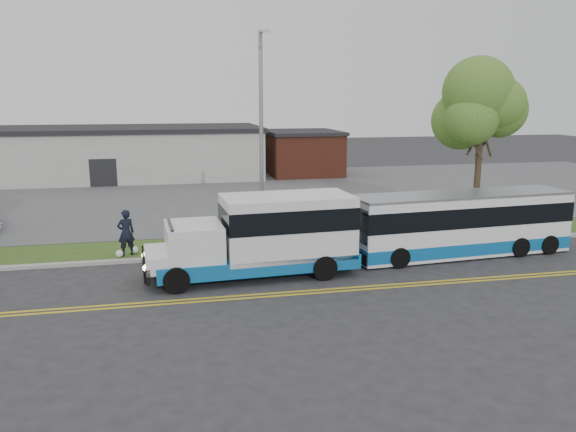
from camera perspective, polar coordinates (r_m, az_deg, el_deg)
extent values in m
plane|color=#28282B|center=(23.33, -8.78, -5.02)|extent=(140.00, 140.00, 0.00)
cube|color=gold|center=(19.68, -8.09, -8.24)|extent=(70.00, 0.12, 0.01)
cube|color=gold|center=(19.40, -8.02, -8.54)|extent=(70.00, 0.12, 0.01)
cube|color=#9E9B93|center=(24.36, -8.95, -4.11)|extent=(80.00, 0.30, 0.15)
cube|color=#2F4A18|center=(26.10, -9.18, -3.09)|extent=(80.00, 3.30, 0.10)
cube|color=#4C4C4F|center=(39.88, -10.29, 2.09)|extent=(80.00, 25.00, 0.10)
cube|color=#9E9E99|center=(49.76, -17.74, 5.92)|extent=(25.00, 10.00, 4.00)
cube|color=black|center=(49.60, -17.90, 8.41)|extent=(25.40, 10.40, 0.35)
cube|color=black|center=(44.97, -18.25, 4.14)|extent=(2.00, 0.15, 2.20)
cube|color=brown|center=(49.93, 1.45, 6.26)|extent=(6.00, 7.00, 3.60)
cube|color=black|center=(49.77, 1.46, 8.50)|extent=(6.30, 7.30, 0.30)
cylinder|color=#38291E|center=(29.80, 18.64, 3.08)|extent=(0.32, 0.32, 4.76)
ellipsoid|color=#3E6724|center=(29.50, 19.13, 10.27)|extent=(5.20, 5.20, 4.42)
cylinder|color=gray|center=(25.51, -2.73, 7.66)|extent=(0.18, 0.18, 9.50)
cylinder|color=gray|center=(24.90, -2.56, 18.27)|extent=(0.12, 1.40, 0.12)
cube|color=gray|center=(24.26, -2.29, 18.32)|extent=(0.35, 0.18, 0.12)
cube|color=#0E5A9B|center=(21.71, -3.24, -4.49)|extent=(7.77, 3.03, 0.56)
cube|color=silver|center=(21.67, -0.09, -0.97)|extent=(5.08, 2.87, 2.36)
cube|color=black|center=(21.59, -0.09, 0.05)|extent=(5.11, 2.92, 0.84)
cube|color=silver|center=(21.12, -9.53, -2.58)|extent=(2.16, 2.53, 1.35)
cube|color=black|center=(21.00, -11.83, -2.12)|extent=(0.24, 2.14, 1.01)
cube|color=silver|center=(21.19, -12.80, -4.25)|extent=(1.26, 2.36, 0.62)
cube|color=black|center=(21.27, -14.12, -5.20)|extent=(0.30, 2.31, 0.56)
sphere|color=#FFD88C|center=(20.38, -14.25, -5.13)|extent=(0.24, 0.24, 0.22)
sphere|color=#FFD88C|center=(22.00, -14.37, -3.87)|extent=(0.24, 0.24, 0.22)
cylinder|color=black|center=(20.19, -11.28, -6.42)|extent=(0.96, 0.37, 0.94)
cylinder|color=black|center=(22.50, -11.76, -4.52)|extent=(0.96, 0.37, 0.94)
cylinder|color=black|center=(21.25, 3.72, -5.27)|extent=(0.96, 0.37, 0.94)
cylinder|color=black|center=(23.46, 1.77, -3.59)|extent=(0.96, 0.37, 0.94)
cube|color=white|center=(25.49, 17.15, -0.78)|extent=(9.88, 2.94, 2.57)
cube|color=#0E5A9B|center=(25.69, 17.03, -2.70)|extent=(9.90, 2.96, 0.53)
cube|color=black|center=(25.39, 17.22, 0.30)|extent=(9.92, 2.98, 0.84)
cube|color=black|center=(23.14, 7.17, -0.81)|extent=(0.24, 2.04, 1.42)
cube|color=black|center=(23.43, 6.94, -3.88)|extent=(0.27, 2.22, 0.44)
cube|color=gray|center=(25.25, 17.33, 2.11)|extent=(9.88, 2.94, 0.11)
cylinder|color=black|center=(23.12, 11.25, -4.17)|extent=(0.87, 0.35, 0.85)
cylinder|color=black|center=(24.92, 9.03, -2.91)|extent=(0.87, 0.35, 0.85)
cylinder|color=black|center=(26.23, 22.48, -2.94)|extent=(0.87, 0.35, 0.85)
cylinder|color=black|center=(27.83, 19.81, -1.91)|extent=(0.87, 0.35, 0.85)
cylinder|color=black|center=(27.19, 24.96, -2.65)|extent=(0.87, 0.35, 0.85)
cylinder|color=black|center=(28.73, 22.24, -1.68)|extent=(0.87, 0.35, 0.85)
imported|color=black|center=(24.92, -16.14, -1.64)|extent=(0.85, 0.71, 2.01)
sphere|color=white|center=(24.91, -16.75, -3.68)|extent=(0.32, 0.32, 0.32)
sphere|color=white|center=(25.34, -15.32, -3.33)|extent=(0.32, 0.32, 0.32)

